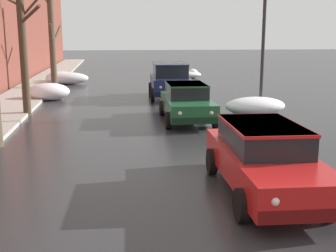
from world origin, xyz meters
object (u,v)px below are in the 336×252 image
Objects in this scene: bare_tree_mid_block at (21,26)px; street_lamp_post at (263,41)px; sedan_green_parked_kerbside_close at (187,101)px; sedan_red_approaching_near_lane at (264,157)px; suv_darkblue_parked_kerbside_mid at (170,79)px; bare_tree_far_down_block at (52,39)px.

bare_tree_mid_block is 9.63m from street_lamp_post.
bare_tree_mid_block is 7.10m from sedan_green_parked_kerbside_close.
bare_tree_mid_block is 1.53× the size of sedan_red_approaching_near_lane.
bare_tree_mid_block is at bearing -146.11° from suv_darkblue_parked_kerbside_mid.
bare_tree_far_down_block is 13.77m from street_lamp_post.
sedan_red_approaching_near_lane is at bearing -56.20° from bare_tree_mid_block.
sedan_green_parked_kerbside_close is (6.23, -1.90, -2.82)m from bare_tree_mid_block.
street_lamp_post is at bearing -58.29° from suv_darkblue_parked_kerbside_mid.
bare_tree_far_down_block is 1.17× the size of street_lamp_post.
sedan_green_parked_kerbside_close is at bearing 91.68° from sedan_red_approaching_near_lane.
sedan_green_parked_kerbside_close is at bearing -60.75° from bare_tree_far_down_block.
sedan_red_approaching_near_lane is at bearing -109.25° from street_lamp_post.
bare_tree_far_down_block is 1.39× the size of sedan_red_approaching_near_lane.
bare_tree_far_down_block is at bearing 119.25° from sedan_green_parked_kerbside_close.
bare_tree_mid_block is at bearing 163.08° from sedan_green_parked_kerbside_close.
street_lamp_post is at bearing -46.01° from bare_tree_far_down_block.
sedan_green_parked_kerbside_close is 0.96× the size of suv_darkblue_parked_kerbside_mid.
bare_tree_mid_block is at bearing 175.78° from street_lamp_post.
suv_darkblue_parked_kerbside_mid is (0.23, 6.24, 0.24)m from sedan_green_parked_kerbside_close.
sedan_red_approaching_near_lane and sedan_green_parked_kerbside_close have the same top height.
street_lamp_post is (3.12, 8.94, 2.24)m from sedan_red_approaching_near_lane.
suv_darkblue_parked_kerbside_mid is (6.44, -4.85, -2.01)m from bare_tree_far_down_block.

